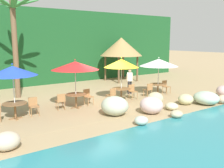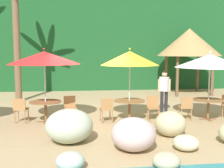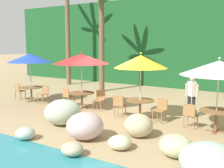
{
  "view_description": "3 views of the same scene",
  "coord_description": "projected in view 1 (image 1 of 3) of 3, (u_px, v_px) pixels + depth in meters",
  "views": [
    {
      "loc": [
        -7.52,
        -11.75,
        3.57
      ],
      "look_at": [
        0.7,
        -0.06,
        1.09
      ],
      "focal_mm": 40.91,
      "sensor_mm": 36.0,
      "label": 1
    },
    {
      "loc": [
        -0.27,
        -9.65,
        2.48
      ],
      "look_at": [
        0.78,
        -0.19,
        1.35
      ],
      "focal_mm": 44.88,
      "sensor_mm": 36.0,
      "label": 2
    },
    {
      "loc": [
        5.93,
        -9.31,
        2.89
      ],
      "look_at": [
        0.06,
        0.15,
        1.25
      ],
      "focal_mm": 43.36,
      "sensor_mm": 36.0,
      "label": 3
    }
  ],
  "objects": [
    {
      "name": "foliage_backdrop",
      "position": [
        42.0,
        47.0,
        21.08
      ],
      "size": [
        28.0,
        2.4,
        6.0
      ],
      "color": "#194C23",
      "rests_on": "ground"
    },
    {
      "name": "umbrella_blue",
      "position": [
        13.0,
        71.0,
        11.31
      ],
      "size": [
        2.18,
        2.18,
        2.54
      ],
      "color": "silver",
      "rests_on": "ground"
    },
    {
      "name": "palapa_hut",
      "position": [
        121.0,
        47.0,
        22.04
      ],
      "size": [
        3.65,
        3.65,
        3.76
      ],
      "color": "brown",
      "rests_on": "ground"
    },
    {
      "name": "ground_plane",
      "position": [
        101.0,
        104.0,
        14.34
      ],
      "size": [
        120.0,
        120.0,
        0.0
      ],
      "primitive_type": "plane",
      "color": "tan"
    },
    {
      "name": "dining_table_yellow",
      "position": [
        121.0,
        90.0,
        15.06
      ],
      "size": [
        1.1,
        1.1,
        0.74
      ],
      "color": "brown",
      "rests_on": "ground"
    },
    {
      "name": "dining_table_blue",
      "position": [
        15.0,
        106.0,
        11.58
      ],
      "size": [
        1.1,
        1.1,
        0.74
      ],
      "color": "brown",
      "rests_on": "ground"
    },
    {
      "name": "dining_table_white",
      "position": [
        158.0,
        86.0,
        16.55
      ],
      "size": [
        1.1,
        1.1,
        0.74
      ],
      "color": "brown",
      "rests_on": "ground"
    },
    {
      "name": "chair_blue_seaward",
      "position": [
        33.0,
        105.0,
        12.11
      ],
      "size": [
        0.45,
        0.46,
        0.87
      ],
      "color": "#9E7042",
      "rests_on": "ground"
    },
    {
      "name": "rock_seawall",
      "position": [
        133.0,
        108.0,
        12.06
      ],
      "size": [
        16.1,
        2.97,
        0.91
      ],
      "color": "tan",
      "rests_on": "ground"
    },
    {
      "name": "umbrella_yellow",
      "position": [
        121.0,
        63.0,
        14.79
      ],
      "size": [
        2.05,
        2.05,
        2.59
      ],
      "color": "silver",
      "rests_on": "ground"
    },
    {
      "name": "chair_yellow_inland",
      "position": [
        112.0,
        94.0,
        14.45
      ],
      "size": [
        0.47,
        0.48,
        0.87
      ],
      "color": "#9E7042",
      "rests_on": "ground"
    },
    {
      "name": "umbrella_red",
      "position": [
        75.0,
        66.0,
        13.19
      ],
      "size": [
        2.48,
        2.48,
        2.58
      ],
      "color": "silver",
      "rests_on": "ground"
    },
    {
      "name": "chair_white_inland",
      "position": [
        149.0,
        89.0,
        16.05
      ],
      "size": [
        0.44,
        0.45,
        0.87
      ],
      "color": "#9E7042",
      "rests_on": "ground"
    },
    {
      "name": "umbrella_white",
      "position": [
        159.0,
        63.0,
        16.29
      ],
      "size": [
        2.47,
        2.47,
        2.48
      ],
      "color": "silver",
      "rests_on": "ground"
    },
    {
      "name": "chair_red_inland",
      "position": [
        61.0,
        100.0,
        13.01
      ],
      "size": [
        0.47,
        0.48,
        0.87
      ],
      "color": "#9E7042",
      "rests_on": "ground"
    },
    {
      "name": "chair_yellow_seaward",
      "position": [
        132.0,
        91.0,
        15.57
      ],
      "size": [
        0.46,
        0.47,
        0.87
      ],
      "color": "#9E7042",
      "rests_on": "ground"
    },
    {
      "name": "waiter_in_white",
      "position": [
        130.0,
        79.0,
        16.93
      ],
      "size": [
        0.52,
        0.37,
        1.7
      ],
      "color": "#232328",
      "rests_on": "ground"
    },
    {
      "name": "chair_white_seaward",
      "position": [
        166.0,
        86.0,
        17.14
      ],
      "size": [
        0.43,
        0.44,
        0.87
      ],
      "color": "#9E7042",
      "rests_on": "ground"
    },
    {
      "name": "palm_tree_second",
      "position": [
        14.0,
        29.0,
        15.31
      ],
      "size": [
        3.08,
        3.2,
        6.11
      ],
      "color": "brown",
      "rests_on": "ground"
    },
    {
      "name": "chair_red_seaward",
      "position": [
        88.0,
        96.0,
        14.12
      ],
      "size": [
        0.47,
        0.48,
        0.87
      ],
      "color": "#9E7042",
      "rests_on": "ground"
    },
    {
      "name": "dining_table_red",
      "position": [
        76.0,
        96.0,
        13.47
      ],
      "size": [
        1.1,
        1.1,
        0.74
      ],
      "color": "brown",
      "rests_on": "ground"
    },
    {
      "name": "terrace_deck",
      "position": [
        101.0,
        104.0,
        14.34
      ],
      "size": [
        18.0,
        5.2,
        0.01
      ],
      "color": "tan",
      "rests_on": "ground"
    }
  ]
}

